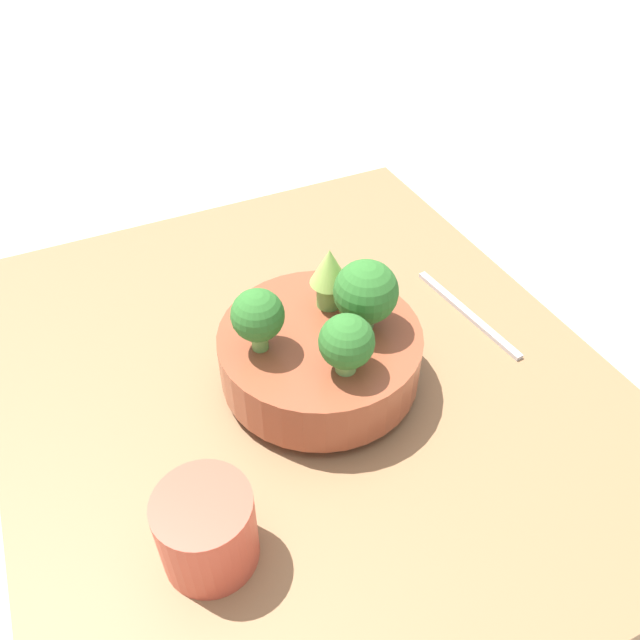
# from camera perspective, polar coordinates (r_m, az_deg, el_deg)

# --- Properties ---
(ground_plane) EXTENTS (6.00, 6.00, 0.00)m
(ground_plane) POSITION_cam_1_polar(r_m,az_deg,el_deg) (0.79, -1.58, -6.61)
(ground_plane) COLOR #ADA89E
(table) EXTENTS (0.81, 0.70, 0.04)m
(table) POSITION_cam_1_polar(r_m,az_deg,el_deg) (0.78, -1.61, -5.67)
(table) COLOR olive
(table) RESTS_ON ground_plane
(bowl) EXTENTS (0.23, 0.23, 0.08)m
(bowl) POSITION_cam_1_polar(r_m,az_deg,el_deg) (0.72, -0.00, -3.18)
(bowl) COLOR brown
(bowl) RESTS_ON table
(broccoli_floret_left) EXTENTS (0.06, 0.06, 0.07)m
(broccoli_floret_left) POSITION_cam_1_polar(r_m,az_deg,el_deg) (0.63, 2.45, -2.08)
(broccoli_floret_left) COLOR #7AB256
(broccoli_floret_left) RESTS_ON bowl
(romanesco_piece_near) EXTENTS (0.05, 0.05, 0.08)m
(romanesco_piece_near) POSITION_cam_1_polar(r_m,az_deg,el_deg) (0.71, 0.86, 4.31)
(romanesco_piece_near) COLOR #6BA34C
(romanesco_piece_near) RESTS_ON bowl
(broccoli_floret_back) EXTENTS (0.06, 0.06, 0.08)m
(broccoli_floret_back) POSITION_cam_1_polar(r_m,az_deg,el_deg) (0.65, -5.72, 0.34)
(broccoli_floret_back) COLOR #6BA34C
(broccoli_floret_back) RESTS_ON bowl
(broccoli_floret_front) EXTENTS (0.07, 0.07, 0.08)m
(broccoli_floret_front) POSITION_cam_1_polar(r_m,az_deg,el_deg) (0.68, 4.21, 2.51)
(broccoli_floret_front) COLOR #6BA34C
(broccoli_floret_front) RESTS_ON bowl
(cup) EXTENTS (0.09, 0.09, 0.09)m
(cup) POSITION_cam_1_polar(r_m,az_deg,el_deg) (0.60, -10.31, -18.31)
(cup) COLOR #C64C38
(cup) RESTS_ON table
(fork) EXTENTS (0.20, 0.03, 0.01)m
(fork) POSITION_cam_1_polar(r_m,az_deg,el_deg) (0.86, 13.12, 0.82)
(fork) COLOR #B2B2B7
(fork) RESTS_ON table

